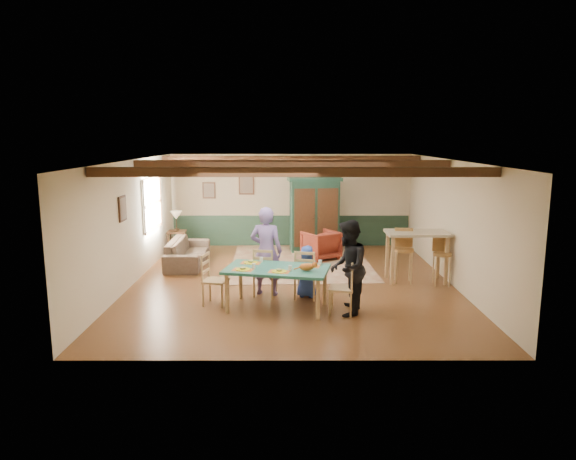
{
  "coord_description": "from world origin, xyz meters",
  "views": [
    {
      "loc": [
        -0.1,
        -10.97,
        3.2
      ],
      "look_at": [
        -0.09,
        0.25,
        1.15
      ],
      "focal_mm": 32.0,
      "sensor_mm": 36.0,
      "label": 1
    }
  ],
  "objects_px": {
    "person_man": "(266,251)",
    "bar_stool_right": "(442,260)",
    "dining_chair_far_right": "(306,274)",
    "armoire": "(314,215)",
    "dining_chair_end_right": "(342,287)",
    "bar_stool_left": "(404,256)",
    "dining_chair_end_left": "(216,279)",
    "armchair": "(321,245)",
    "person_woman": "(348,268)",
    "cat": "(307,266)",
    "table_lamp": "(176,221)",
    "dining_chair_far_left": "(265,272)",
    "dining_table": "(277,288)",
    "end_table": "(177,242)",
    "person_child": "(307,271)",
    "counter_table": "(416,257)",
    "sofa": "(188,252)"
  },
  "relations": [
    {
      "from": "cat",
      "to": "end_table",
      "type": "height_order",
      "value": "cat"
    },
    {
      "from": "person_man",
      "to": "table_lamp",
      "type": "height_order",
      "value": "person_man"
    },
    {
      "from": "end_table",
      "to": "table_lamp",
      "type": "distance_m",
      "value": 0.59
    },
    {
      "from": "person_child",
      "to": "armoire",
      "type": "relative_size",
      "value": 0.51
    },
    {
      "from": "cat",
      "to": "table_lamp",
      "type": "relative_size",
      "value": 0.68
    },
    {
      "from": "bar_stool_right",
      "to": "armchair",
      "type": "bearing_deg",
      "value": 140.91
    },
    {
      "from": "person_man",
      "to": "bar_stool_right",
      "type": "distance_m",
      "value": 3.86
    },
    {
      "from": "dining_chair_end_right",
      "to": "bar_stool_right",
      "type": "distance_m",
      "value": 2.99
    },
    {
      "from": "table_lamp",
      "to": "bar_stool_right",
      "type": "xyz_separation_m",
      "value": [
        6.44,
        -3.2,
        -0.34
      ]
    },
    {
      "from": "dining_table",
      "to": "person_man",
      "type": "xyz_separation_m",
      "value": [
        -0.24,
        0.91,
        0.51
      ]
    },
    {
      "from": "dining_chair_end_right",
      "to": "armoire",
      "type": "distance_m",
      "value": 5.25
    },
    {
      "from": "dining_chair_end_right",
      "to": "counter_table",
      "type": "bearing_deg",
      "value": 150.6
    },
    {
      "from": "bar_stool_right",
      "to": "person_child",
      "type": "bearing_deg",
      "value": -159.01
    },
    {
      "from": "dining_chair_far_right",
      "to": "cat",
      "type": "bearing_deg",
      "value": 100.37
    },
    {
      "from": "dining_chair_far_right",
      "to": "end_table",
      "type": "distance_m",
      "value": 5.39
    },
    {
      "from": "end_table",
      "to": "table_lamp",
      "type": "relative_size",
      "value": 1.09
    },
    {
      "from": "person_man",
      "to": "bar_stool_right",
      "type": "bearing_deg",
      "value": -158.05
    },
    {
      "from": "dining_chair_end_right",
      "to": "bar_stool_left",
      "type": "bearing_deg",
      "value": 154.1
    },
    {
      "from": "dining_chair_far_left",
      "to": "dining_chair_end_left",
      "type": "distance_m",
      "value": 1.09
    },
    {
      "from": "armoire",
      "to": "armchair",
      "type": "relative_size",
      "value": 2.5
    },
    {
      "from": "dining_chair_far_left",
      "to": "bar_stool_right",
      "type": "relative_size",
      "value": 0.9
    },
    {
      "from": "dining_chair_far_right",
      "to": "dining_chair_end_left",
      "type": "bearing_deg",
      "value": 24.92
    },
    {
      "from": "dining_chair_end_right",
      "to": "end_table",
      "type": "xyz_separation_m",
      "value": [
        -4.07,
        5.03,
        -0.19
      ]
    },
    {
      "from": "dining_chair_end_left",
      "to": "dining_chair_end_right",
      "type": "bearing_deg",
      "value": -90.0
    },
    {
      "from": "dining_chair_end_right",
      "to": "person_man",
      "type": "height_order",
      "value": "person_man"
    },
    {
      "from": "armoire",
      "to": "person_woman",
      "type": "bearing_deg",
      "value": -93.9
    },
    {
      "from": "counter_table",
      "to": "end_table",
      "type": "bearing_deg",
      "value": 154.03
    },
    {
      "from": "cat",
      "to": "armoire",
      "type": "bearing_deg",
      "value": 97.61
    },
    {
      "from": "person_child",
      "to": "counter_table",
      "type": "distance_m",
      "value": 2.73
    },
    {
      "from": "dining_chair_end_right",
      "to": "person_woman",
      "type": "relative_size",
      "value": 0.58
    },
    {
      "from": "dining_chair_end_left",
      "to": "person_child",
      "type": "distance_m",
      "value": 1.84
    },
    {
      "from": "dining_chair_far_right",
      "to": "armoire",
      "type": "distance_m",
      "value": 4.36
    },
    {
      "from": "person_man",
      "to": "armchair",
      "type": "relative_size",
      "value": 2.18
    },
    {
      "from": "armoire",
      "to": "table_lamp",
      "type": "bearing_deg",
      "value": 175.23
    },
    {
      "from": "dining_chair_end_right",
      "to": "end_table",
      "type": "distance_m",
      "value": 6.47
    },
    {
      "from": "armchair",
      "to": "sofa",
      "type": "distance_m",
      "value": 3.46
    },
    {
      "from": "dining_chair_far_left",
      "to": "cat",
      "type": "bearing_deg",
      "value": 139.2
    },
    {
      "from": "dining_chair_far_right",
      "to": "person_child",
      "type": "bearing_deg",
      "value": -90.0
    },
    {
      "from": "person_man",
      "to": "cat",
      "type": "bearing_deg",
      "value": 136.55
    },
    {
      "from": "person_woman",
      "to": "sofa",
      "type": "height_order",
      "value": "person_woman"
    },
    {
      "from": "person_child",
      "to": "table_lamp",
      "type": "distance_m",
      "value": 5.34
    },
    {
      "from": "dining_chair_far_right",
      "to": "table_lamp",
      "type": "distance_m",
      "value": 5.4
    },
    {
      "from": "dining_chair_end_left",
      "to": "armoire",
      "type": "relative_size",
      "value": 0.48
    },
    {
      "from": "dining_table",
      "to": "dining_chair_far_left",
      "type": "relative_size",
      "value": 1.89
    },
    {
      "from": "dining_table",
      "to": "person_woman",
      "type": "distance_m",
      "value": 1.4
    },
    {
      "from": "cat",
      "to": "bar_stool_left",
      "type": "height_order",
      "value": "bar_stool_left"
    },
    {
      "from": "dining_table",
      "to": "bar_stool_left",
      "type": "height_order",
      "value": "bar_stool_left"
    },
    {
      "from": "table_lamp",
      "to": "bar_stool_left",
      "type": "relative_size",
      "value": 0.47
    },
    {
      "from": "dining_chair_end_right",
      "to": "table_lamp",
      "type": "height_order",
      "value": "table_lamp"
    },
    {
      "from": "dining_chair_far_right",
      "to": "bar_stool_left",
      "type": "xyz_separation_m",
      "value": [
        2.2,
        1.12,
        0.1
      ]
    }
  ]
}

